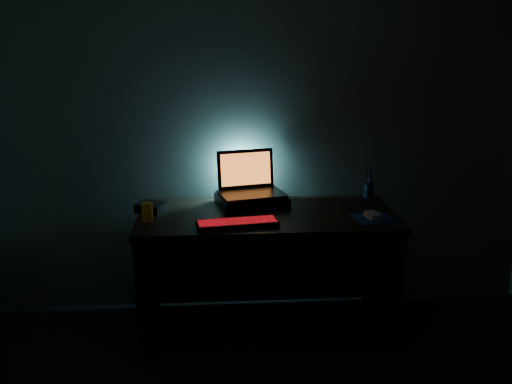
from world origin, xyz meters
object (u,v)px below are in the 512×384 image
(laptop, at_px, (249,184))
(router, at_px, (151,207))
(mouse, at_px, (373,215))
(pen_cup, at_px, (369,190))
(keyboard, at_px, (237,223))
(juice_glass, at_px, (147,212))

(laptop, xyz_separation_m, router, (-0.59, -0.15, -0.09))
(mouse, xyz_separation_m, pen_cup, (0.09, 0.44, 0.03))
(laptop, xyz_separation_m, keyboard, (-0.09, -0.43, -0.11))
(mouse, relative_size, juice_glass, 0.97)
(laptop, distance_m, juice_glass, 0.68)
(router, bearing_deg, pen_cup, 34.09)
(pen_cup, bearing_deg, keyboard, -149.36)
(laptop, xyz_separation_m, pen_cup, (0.77, 0.08, -0.07))
(mouse, distance_m, pen_cup, 0.45)
(keyboard, bearing_deg, juice_glass, 159.50)
(keyboard, bearing_deg, laptop, 69.64)
(laptop, height_order, mouse, laptop)
(pen_cup, xyz_separation_m, juice_glass, (-1.36, -0.40, 0.01))
(router, bearing_deg, juice_glass, -65.31)
(router, bearing_deg, mouse, 14.89)
(pen_cup, relative_size, juice_glass, 0.84)
(pen_cup, bearing_deg, router, -170.60)
(juice_glass, height_order, router, juice_glass)
(laptop, distance_m, keyboard, 0.45)
(juice_glass, bearing_deg, router, 90.00)
(mouse, height_order, juice_glass, juice_glass)
(keyboard, xyz_separation_m, pen_cup, (0.86, 0.51, 0.03))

